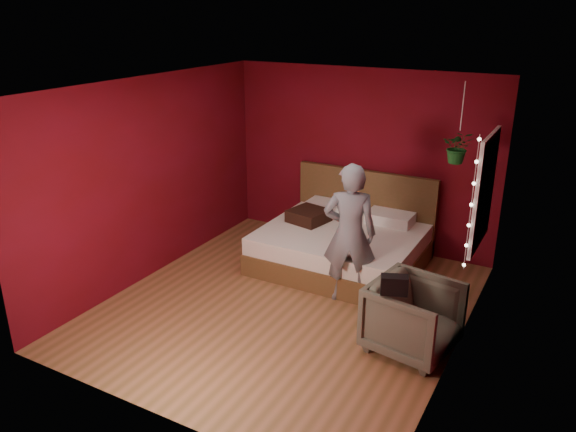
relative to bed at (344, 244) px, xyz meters
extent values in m
plane|color=#945D3B|center=(-0.13, -1.40, -0.30)|extent=(4.50, 4.50, 0.00)
cube|color=#5E0918|center=(-0.13, 0.86, 1.00)|extent=(4.00, 0.02, 2.60)
cube|color=#5E0918|center=(-0.13, -3.66, 1.00)|extent=(4.00, 0.02, 2.60)
cube|color=#5E0918|center=(-2.14, -1.40, 1.00)|extent=(0.02, 4.50, 2.60)
cube|color=#5E0918|center=(1.88, -1.40, 1.00)|extent=(0.02, 4.50, 2.60)
cube|color=white|center=(-0.13, -1.40, 2.31)|extent=(4.00, 4.50, 0.02)
cube|color=white|center=(1.84, -0.50, 1.20)|extent=(0.04, 0.97, 1.27)
cube|color=black|center=(1.82, -0.50, 1.20)|extent=(0.02, 0.85, 1.15)
cube|color=white|center=(1.82, -0.50, 1.20)|extent=(0.03, 0.05, 1.15)
cube|color=white|center=(1.82, -0.50, 1.20)|extent=(0.03, 0.85, 0.05)
cylinder|color=silver|center=(1.81, -1.03, 1.20)|extent=(0.01, 0.01, 1.45)
sphere|color=#FFF2CC|center=(1.81, -1.03, 0.52)|extent=(0.04, 0.04, 0.04)
sphere|color=#FFF2CC|center=(1.81, -1.03, 0.75)|extent=(0.04, 0.04, 0.04)
sphere|color=#FFF2CC|center=(1.81, -1.03, 0.97)|extent=(0.04, 0.04, 0.04)
sphere|color=#FFF2CC|center=(1.81, -1.03, 1.20)|extent=(0.04, 0.04, 0.04)
sphere|color=#FFF2CC|center=(1.81, -1.03, 1.42)|extent=(0.04, 0.04, 0.04)
sphere|color=#FFF2CC|center=(1.81, -1.03, 1.65)|extent=(0.04, 0.04, 0.04)
sphere|color=#FFF2CC|center=(1.81, -1.03, 1.87)|extent=(0.04, 0.04, 0.04)
cube|color=brown|center=(0.00, -0.10, -0.15)|extent=(2.11, 1.80, 0.30)
cube|color=silver|center=(0.00, -0.10, 0.11)|extent=(2.07, 1.76, 0.23)
cube|color=brown|center=(0.00, 0.76, 0.28)|extent=(2.11, 0.08, 1.16)
cube|color=white|center=(-0.48, 0.50, 0.30)|extent=(0.63, 0.40, 0.15)
cube|color=white|center=(0.48, 0.50, 0.30)|extent=(0.63, 0.40, 0.15)
imported|color=slate|center=(0.45, -0.90, 0.56)|extent=(0.73, 0.60, 1.73)
imported|color=#5B5B48|center=(1.47, -1.59, 0.08)|extent=(0.97, 0.95, 0.77)
cube|color=black|center=(1.33, -1.89, 0.56)|extent=(0.29, 0.22, 0.19)
cube|color=black|center=(-0.55, 0.00, 0.31)|extent=(0.57, 0.57, 0.17)
cylinder|color=silver|center=(1.41, -0.04, 2.02)|extent=(0.01, 0.01, 0.56)
imported|color=#1A5D1E|center=(1.41, -0.04, 1.54)|extent=(0.40, 0.36, 0.39)
camera|label=1|loc=(2.77, -6.62, 3.09)|focal=35.00mm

